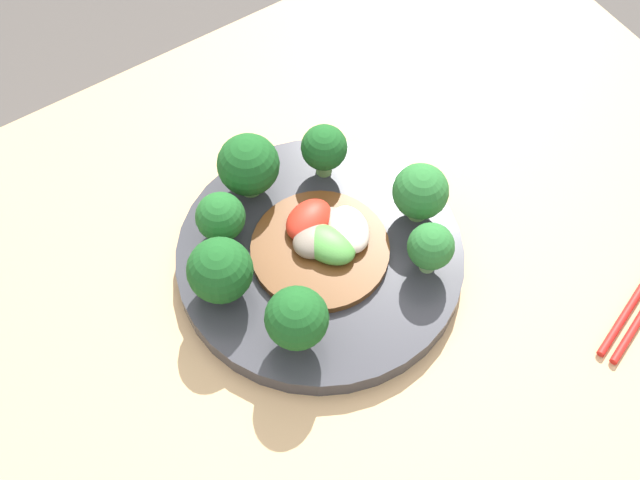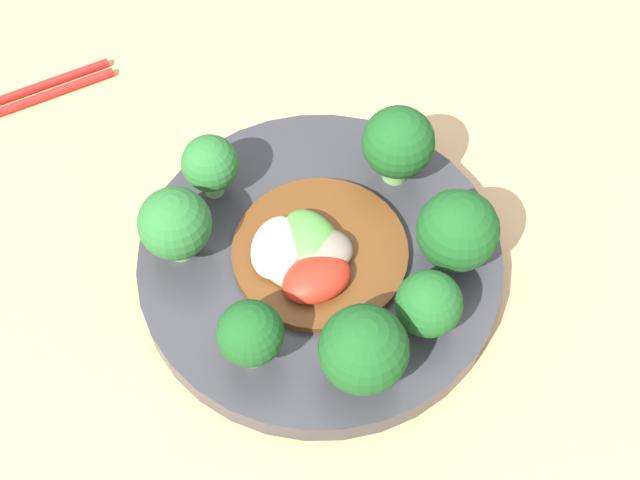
# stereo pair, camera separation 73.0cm
# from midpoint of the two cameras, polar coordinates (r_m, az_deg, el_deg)

# --- Properties ---
(table) EXTENTS (0.91, 0.71, 0.76)m
(table) POSITION_cam_midpoint_polar(r_m,az_deg,el_deg) (1.00, 5.65, -31.52)
(table) COLOR tan
(table) RESTS_ON ground_plane
(plate) EXTENTS (0.26, 0.26, 0.02)m
(plate) POSITION_cam_midpoint_polar(r_m,az_deg,el_deg) (0.62, 7.46, -26.45)
(plate) COLOR #333338
(plate) RESTS_ON table
(broccoli_northwest) EXTENTS (0.04, 0.04, 0.05)m
(broccoli_northwest) POSITION_cam_midpoint_polar(r_m,az_deg,el_deg) (0.59, 18.14, -26.52)
(broccoli_northwest) COLOR #89B76B
(broccoli_northwest) RESTS_ON plate
(broccoli_east) EXTENTS (0.06, 0.06, 0.06)m
(broccoli_east) POSITION_cam_midpoint_polar(r_m,az_deg,el_deg) (0.57, -1.29, -30.13)
(broccoli_east) COLOR #70A356
(broccoli_east) RESTS_ON plate
(broccoli_southeast) EXTENTS (0.04, 0.04, 0.05)m
(broccoli_southeast) POSITION_cam_midpoint_polar(r_m,az_deg,el_deg) (0.58, -1.59, -24.51)
(broccoli_southeast) COLOR #89B76B
(broccoli_southeast) RESTS_ON plate
(broccoli_southwest) EXTENTS (0.04, 0.04, 0.06)m
(broccoli_southwest) POSITION_cam_midpoint_polar(r_m,az_deg,el_deg) (0.59, 7.70, -17.34)
(broccoli_southwest) COLOR #7AAD5B
(broccoli_southwest) RESTS_ON plate
(broccoli_northeast) EXTENTS (0.05, 0.05, 0.07)m
(broccoli_northeast) POSITION_cam_midpoint_polar(r_m,az_deg,el_deg) (0.57, 6.58, -34.72)
(broccoli_northeast) COLOR #7AAD5B
(broccoli_northeast) RESTS_ON plate
(broccoli_west) EXTENTS (0.05, 0.05, 0.06)m
(broccoli_west) POSITION_cam_midpoint_polar(r_m,az_deg,el_deg) (0.60, 16.71, -21.32)
(broccoli_west) COLOR #70A356
(broccoli_west) RESTS_ON plate
(broccoli_south) EXTENTS (0.06, 0.06, 0.07)m
(broccoli_south) POSITION_cam_midpoint_polar(r_m,az_deg,el_deg) (0.58, 1.10, -19.24)
(broccoli_south) COLOR #70A356
(broccoli_south) RESTS_ON plate
(stirfry_center) EXTENTS (0.12, 0.12, 0.03)m
(stirfry_center) POSITION_cam_midpoint_polar(r_m,az_deg,el_deg) (0.60, 8.01, -25.59)
(stirfry_center) COLOR #5B3314
(stirfry_center) RESTS_ON plate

